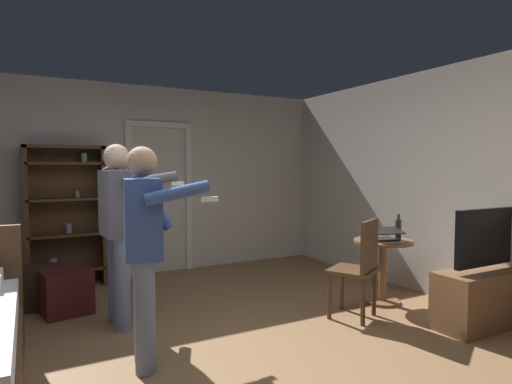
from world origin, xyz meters
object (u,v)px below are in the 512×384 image
(bookshelf, at_px, (66,211))
(suitcase_dark, at_px, (37,288))
(wooden_chair, at_px, (360,264))
(laptop, at_px, (384,236))
(bottle_on_table, at_px, (398,229))
(person_striped_shirt, at_px, (119,222))
(tv_flatscreen, at_px, (486,291))
(suitcase_small, at_px, (67,292))
(person_blue_shirt, at_px, (145,242))
(side_table, at_px, (383,260))

(bookshelf, distance_m, suitcase_dark, 1.10)
(wooden_chair, height_order, suitcase_dark, wooden_chair)
(laptop, height_order, suitcase_dark, laptop)
(bottle_on_table, bearing_deg, bookshelf, 142.31)
(person_striped_shirt, bearing_deg, tv_flatscreen, -28.03)
(person_striped_shirt, height_order, suitcase_dark, person_striped_shirt)
(bottle_on_table, relative_size, person_striped_shirt, 0.17)
(tv_flatscreen, height_order, suitcase_small, tv_flatscreen)
(wooden_chair, height_order, person_blue_shirt, person_blue_shirt)
(tv_flatscreen, height_order, person_blue_shirt, person_blue_shirt)
(person_blue_shirt, xyz_separation_m, suitcase_small, (-0.43, 1.52, -0.72))
(tv_flatscreen, relative_size, bottle_on_table, 3.92)
(bottle_on_table, height_order, person_striped_shirt, person_striped_shirt)
(side_table, height_order, person_striped_shirt, person_striped_shirt)
(person_striped_shirt, bearing_deg, suitcase_small, 125.76)
(bottle_on_table, height_order, wooden_chair, wooden_chair)
(person_striped_shirt, bearing_deg, laptop, -14.99)
(tv_flatscreen, distance_m, person_striped_shirt, 3.53)
(wooden_chair, distance_m, person_striped_shirt, 2.36)
(bookshelf, height_order, person_striped_shirt, bookshelf)
(bookshelf, height_order, person_blue_shirt, bookshelf)
(side_table, relative_size, suitcase_small, 1.53)
(laptop, bearing_deg, side_table, 46.45)
(side_table, distance_m, person_striped_shirt, 2.82)
(tv_flatscreen, xyz_separation_m, bottle_on_table, (-0.23, 0.88, 0.49))
(bottle_on_table, bearing_deg, suitcase_dark, 154.24)
(bookshelf, bearing_deg, bottle_on_table, -37.69)
(bookshelf, distance_m, tv_flatscreen, 4.79)
(bookshelf, bearing_deg, suitcase_dark, -115.19)
(side_table, bearing_deg, person_blue_shirt, -174.25)
(laptop, height_order, person_striped_shirt, person_striped_shirt)
(bookshelf, xyz_separation_m, suitcase_dark, (-0.35, -0.75, -0.73))
(person_blue_shirt, height_order, suitcase_small, person_blue_shirt)
(side_table, distance_m, wooden_chair, 0.62)
(laptop, bearing_deg, person_striped_shirt, 165.01)
(side_table, height_order, suitcase_dark, side_table)
(suitcase_dark, bearing_deg, suitcase_small, -51.76)
(laptop, distance_m, person_blue_shirt, 2.65)
(bookshelf, distance_m, wooden_chair, 3.61)
(wooden_chair, relative_size, suitcase_dark, 2.00)
(side_table, xyz_separation_m, suitcase_dark, (-3.37, 1.62, -0.25))
(wooden_chair, xyz_separation_m, suitcase_dark, (-2.81, 1.87, -0.33))
(laptop, relative_size, wooden_chair, 0.40)
(bookshelf, relative_size, wooden_chair, 1.78)
(tv_flatscreen, height_order, suitcase_dark, tv_flatscreen)
(bookshelf, height_order, side_table, bookshelf)
(person_blue_shirt, bearing_deg, wooden_chair, 0.38)
(bookshelf, bearing_deg, wooden_chair, -46.83)
(suitcase_dark, bearing_deg, bookshelf, 67.19)
(suitcase_dark, bearing_deg, side_table, -23.21)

